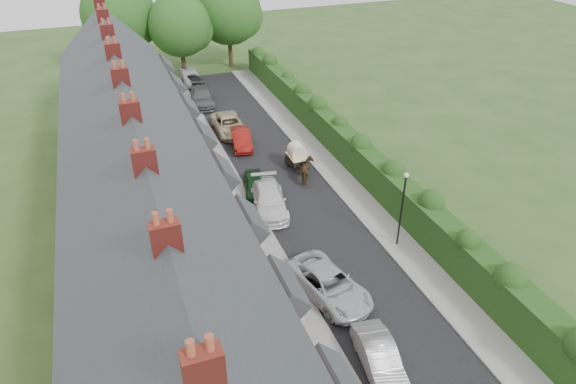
{
  "coord_description": "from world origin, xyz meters",
  "views": [
    {
      "loc": [
        -11.88,
        -17.53,
        19.52
      ],
      "look_at": [
        -1.99,
        8.95,
        2.2
      ],
      "focal_mm": 32.0,
      "sensor_mm": 36.0,
      "label": 1
    }
  ],
  "objects_px": {
    "car_beige": "(229,125)",
    "car_black": "(194,81)",
    "car_silver_b": "(329,284)",
    "car_white": "(269,200)",
    "lamppost": "(403,200)",
    "horse_cart": "(297,154)",
    "car_silver_a": "(380,358)",
    "horse": "(307,171)",
    "car_red": "(241,138)",
    "car_grey": "(202,97)",
    "car_green": "(255,185)"
  },
  "relations": [
    {
      "from": "lamppost",
      "to": "car_beige",
      "type": "bearing_deg",
      "value": 105.46
    },
    {
      "from": "car_silver_a",
      "to": "horse_cart",
      "type": "bearing_deg",
      "value": 88.22
    },
    {
      "from": "car_silver_b",
      "to": "car_beige",
      "type": "bearing_deg",
      "value": 75.46
    },
    {
      "from": "car_silver_b",
      "to": "car_white",
      "type": "xyz_separation_m",
      "value": [
        -0.31,
        9.2,
        0.0
      ]
    },
    {
      "from": "car_beige",
      "to": "horse_cart",
      "type": "height_order",
      "value": "horse_cart"
    },
    {
      "from": "lamppost",
      "to": "horse_cart",
      "type": "height_order",
      "value": "lamppost"
    },
    {
      "from": "car_silver_a",
      "to": "car_red",
      "type": "xyz_separation_m",
      "value": [
        0.49,
        24.7,
        0.01
      ]
    },
    {
      "from": "horse_cart",
      "to": "car_red",
      "type": "bearing_deg",
      "value": 119.65
    },
    {
      "from": "car_red",
      "to": "car_black",
      "type": "bearing_deg",
      "value": 102.09
    },
    {
      "from": "car_white",
      "to": "horse_cart",
      "type": "relative_size",
      "value": 1.83
    },
    {
      "from": "horse_cart",
      "to": "car_white",
      "type": "bearing_deg",
      "value": -128.94
    },
    {
      "from": "car_beige",
      "to": "car_black",
      "type": "bearing_deg",
      "value": 92.56
    },
    {
      "from": "car_red",
      "to": "car_black",
      "type": "height_order",
      "value": "car_red"
    },
    {
      "from": "car_silver_a",
      "to": "horse",
      "type": "height_order",
      "value": "horse"
    },
    {
      "from": "car_green",
      "to": "car_red",
      "type": "height_order",
      "value": "car_red"
    },
    {
      "from": "car_white",
      "to": "car_silver_b",
      "type": "bearing_deg",
      "value": -77.62
    },
    {
      "from": "car_beige",
      "to": "horse",
      "type": "xyz_separation_m",
      "value": [
        3.26,
        -10.52,
        0.12
      ]
    },
    {
      "from": "car_black",
      "to": "car_white",
      "type": "bearing_deg",
      "value": -104.53
    },
    {
      "from": "lamppost",
      "to": "car_grey",
      "type": "relative_size",
      "value": 0.94
    },
    {
      "from": "horse",
      "to": "car_white",
      "type": "bearing_deg",
      "value": 57.57
    },
    {
      "from": "car_white",
      "to": "car_grey",
      "type": "bearing_deg",
      "value": 100.76
    },
    {
      "from": "car_white",
      "to": "car_grey",
      "type": "distance_m",
      "value": 20.68
    },
    {
      "from": "car_silver_a",
      "to": "car_white",
      "type": "relative_size",
      "value": 0.8
    },
    {
      "from": "car_grey",
      "to": "horse_cart",
      "type": "distance_m",
      "value": 16.32
    },
    {
      "from": "car_beige",
      "to": "car_red",
      "type": "bearing_deg",
      "value": -85.0
    },
    {
      "from": "car_silver_a",
      "to": "horse_cart",
      "type": "distance_m",
      "value": 19.75
    },
    {
      "from": "car_green",
      "to": "lamppost",
      "type": "bearing_deg",
      "value": -42.92
    },
    {
      "from": "horse",
      "to": "lamppost",
      "type": "bearing_deg",
      "value": 126.85
    },
    {
      "from": "car_silver_a",
      "to": "car_white",
      "type": "bearing_deg",
      "value": 100.2
    },
    {
      "from": "lamppost",
      "to": "car_green",
      "type": "bearing_deg",
      "value": 125.31
    },
    {
      "from": "car_beige",
      "to": "horse_cart",
      "type": "xyz_separation_m",
      "value": [
        3.26,
        -8.32,
        0.47
      ]
    },
    {
      "from": "car_silver_a",
      "to": "car_silver_b",
      "type": "distance_m",
      "value": 5.35
    },
    {
      "from": "car_white",
      "to": "horse_cart",
      "type": "height_order",
      "value": "horse_cart"
    },
    {
      "from": "lamppost",
      "to": "car_red",
      "type": "xyz_separation_m",
      "value": [
        -5.22,
        16.75,
        -2.58
      ]
    },
    {
      "from": "car_silver_b",
      "to": "horse",
      "type": "relative_size",
      "value": 2.73
    },
    {
      "from": "lamppost",
      "to": "car_grey",
      "type": "xyz_separation_m",
      "value": [
        -6.28,
        27.28,
        -2.5
      ]
    },
    {
      "from": "car_grey",
      "to": "car_silver_b",
      "type": "bearing_deg",
      "value": -81.14
    },
    {
      "from": "car_black",
      "to": "horse",
      "type": "height_order",
      "value": "horse"
    },
    {
      "from": "car_silver_a",
      "to": "horse_cart",
      "type": "xyz_separation_m",
      "value": [
        3.49,
        19.43,
        0.51
      ]
    },
    {
      "from": "car_silver_b",
      "to": "car_grey",
      "type": "bearing_deg",
      "value": 77.25
    },
    {
      "from": "car_silver_b",
      "to": "car_beige",
      "type": "xyz_separation_m",
      "value": [
        0.38,
        22.4,
        -0.03
      ]
    },
    {
      "from": "car_black",
      "to": "car_beige",
      "type": "bearing_deg",
      "value": -101.79
    },
    {
      "from": "car_silver_b",
      "to": "car_black",
      "type": "xyz_separation_m",
      "value": [
        -0.14,
        35.03,
        -0.11
      ]
    },
    {
      "from": "car_silver_b",
      "to": "car_white",
      "type": "height_order",
      "value": "car_white"
    },
    {
      "from": "car_silver_b",
      "to": "car_silver_a",
      "type": "bearing_deg",
      "value": -102.01
    },
    {
      "from": "car_grey",
      "to": "car_black",
      "type": "xyz_separation_m",
      "value": [
        0.28,
        5.15,
        -0.13
      ]
    },
    {
      "from": "car_silver_b",
      "to": "car_grey",
      "type": "relative_size",
      "value": 1.02
    },
    {
      "from": "car_red",
      "to": "car_beige",
      "type": "height_order",
      "value": "car_beige"
    },
    {
      "from": "car_red",
      "to": "car_white",
      "type": "bearing_deg",
      "value": -86.1
    },
    {
      "from": "car_white",
      "to": "car_black",
      "type": "height_order",
      "value": "car_white"
    }
  ]
}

